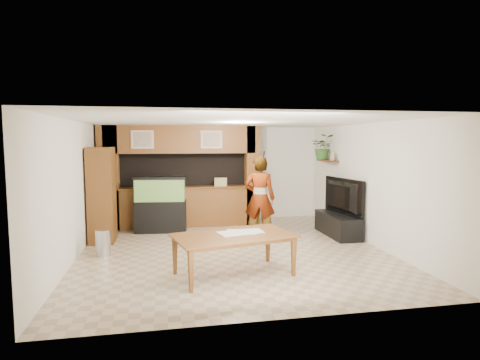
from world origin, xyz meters
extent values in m
plane|color=tan|center=(0.00, 0.00, 0.00)|extent=(6.50, 6.50, 0.00)
plane|color=white|center=(0.00, 0.00, 2.60)|extent=(6.50, 6.50, 0.00)
plane|color=silver|center=(0.00, 3.25, 1.30)|extent=(6.00, 0.00, 6.00)
plane|color=silver|center=(-3.00, 0.00, 1.30)|extent=(0.00, 6.50, 6.50)
plane|color=silver|center=(3.00, 0.00, 1.30)|extent=(0.00, 6.50, 6.50)
cube|color=brown|center=(-0.90, 2.45, 0.50)|extent=(3.80, 0.35, 1.00)
cube|color=brown|center=(-0.90, 2.45, 1.02)|extent=(3.80, 0.43, 0.04)
cube|color=brown|center=(-0.90, 2.45, 2.25)|extent=(3.80, 0.35, 0.70)
cube|color=brown|center=(-2.70, 2.45, 1.30)|extent=(0.50, 0.35, 2.60)
cube|color=brown|center=(0.95, 2.45, 1.30)|extent=(0.35, 0.35, 2.60)
cube|color=black|center=(-0.90, 3.00, 1.45)|extent=(4.20, 0.45, 0.85)
cube|color=tan|center=(-1.85, 2.26, 2.25)|extent=(0.55, 0.03, 0.45)
cube|color=tan|center=(-1.85, 2.24, 2.25)|extent=(0.43, 0.01, 0.35)
cube|color=tan|center=(-0.15, 2.26, 2.25)|extent=(0.55, 0.03, 0.45)
cube|color=tan|center=(-0.15, 2.24, 2.25)|extent=(0.43, 0.01, 0.35)
cylinder|color=black|center=(-2.97, 1.00, 1.90)|extent=(0.04, 0.25, 0.25)
cylinder|color=white|center=(-2.94, 1.00, 1.90)|extent=(0.01, 0.21, 0.21)
cube|color=brown|center=(2.85, 1.95, 1.70)|extent=(0.25, 0.90, 0.04)
cube|color=brown|center=(-2.70, 1.28, 1.04)|extent=(0.52, 0.85, 2.08)
cylinder|color=#B2B2B7|center=(-2.53, 0.09, 0.25)|extent=(0.28, 0.28, 0.51)
cube|color=black|center=(-1.44, 1.95, 0.38)|extent=(1.23, 0.46, 0.77)
cube|color=#388535|center=(-1.44, 1.95, 1.03)|extent=(1.18, 0.43, 0.53)
cube|color=black|center=(-1.44, 1.95, 1.33)|extent=(1.23, 0.46, 0.06)
cube|color=black|center=(2.65, 0.80, 0.25)|extent=(0.55, 1.51, 0.50)
imported|color=black|center=(2.65, 0.80, 0.93)|extent=(0.43, 1.48, 0.85)
cube|color=tan|center=(2.85, 1.67, 1.82)|extent=(0.03, 0.15, 0.20)
imported|color=#2F5B24|center=(2.82, 2.18, 2.05)|extent=(0.75, 0.70, 0.67)
imported|color=#9B8355|center=(0.74, 0.73, 0.94)|extent=(0.80, 0.67, 1.89)
cylinder|color=black|center=(0.79, 0.57, 1.93)|extent=(0.04, 0.10, 0.16)
imported|color=brown|center=(-0.23, -1.55, 0.34)|extent=(2.15, 1.51, 0.69)
cube|color=silver|center=(-0.19, -1.40, 0.69)|extent=(0.63, 0.53, 0.01)
cube|color=silver|center=(0.04, -1.32, 0.69)|extent=(0.51, 0.39, 0.01)
cube|color=silver|center=(-0.08, -1.35, 0.69)|extent=(0.56, 0.46, 0.01)
cube|color=#9D8A55|center=(0.11, 2.45, 1.15)|extent=(0.35, 0.27, 0.21)
camera|label=1|loc=(-1.35, -7.88, 2.24)|focal=30.00mm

